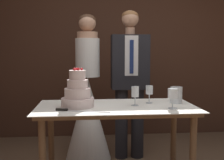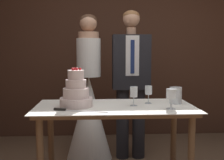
# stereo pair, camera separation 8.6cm
# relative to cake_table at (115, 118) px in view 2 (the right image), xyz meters

# --- Properties ---
(wall_back) EXTENTS (5.13, 0.12, 2.91)m
(wall_back) POSITION_rel_cake_table_xyz_m (0.23, 1.84, 0.76)
(wall_back) COLOR #472B1E
(wall_back) RESTS_ON ground_plane
(cake_table) EXTENTS (1.39, 0.70, 0.81)m
(cake_table) POSITION_rel_cake_table_xyz_m (0.00, 0.00, 0.00)
(cake_table) COLOR brown
(cake_table) RESTS_ON ground_plane
(tiered_cake) EXTENTS (0.28, 0.28, 0.34)m
(tiered_cake) POSITION_rel_cake_table_xyz_m (-0.34, -0.01, 0.22)
(tiered_cake) COLOR beige
(tiered_cake) RESTS_ON cake_table
(cake_knife) EXTENTS (0.44, 0.13, 0.02)m
(cake_knife) POSITION_rel_cake_table_xyz_m (-0.37, -0.19, 0.11)
(cake_knife) COLOR silver
(cake_knife) RESTS_ON cake_table
(wine_glass_near) EXTENTS (0.07, 0.07, 0.17)m
(wine_glass_near) POSITION_rel_cake_table_xyz_m (0.17, -0.00, 0.22)
(wine_glass_near) COLOR silver
(wine_glass_near) RESTS_ON cake_table
(wine_glass_middle) EXTENTS (0.08, 0.08, 0.17)m
(wine_glass_middle) POSITION_rel_cake_table_xyz_m (0.46, -0.16, 0.22)
(wine_glass_middle) COLOR silver
(wine_glass_middle) RESTS_ON cake_table
(wine_glass_far) EXTENTS (0.06, 0.06, 0.16)m
(wine_glass_far) POSITION_rel_cake_table_xyz_m (0.32, 0.10, 0.22)
(wine_glass_far) COLOR silver
(wine_glass_far) RESTS_ON cake_table
(hurricane_candle) EXTENTS (0.11, 0.11, 0.15)m
(hurricane_candle) POSITION_rel_cake_table_xyz_m (0.57, 0.08, 0.18)
(hurricane_candle) COLOR silver
(hurricane_candle) RESTS_ON cake_table
(bride) EXTENTS (0.54, 0.54, 1.71)m
(bride) POSITION_rel_cake_table_xyz_m (-0.25, 0.85, -0.08)
(bride) COLOR white
(bride) RESTS_ON ground_plane
(groom) EXTENTS (0.43, 0.25, 1.75)m
(groom) POSITION_rel_cake_table_xyz_m (0.25, 0.85, 0.28)
(groom) COLOR black
(groom) RESTS_ON ground_plane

